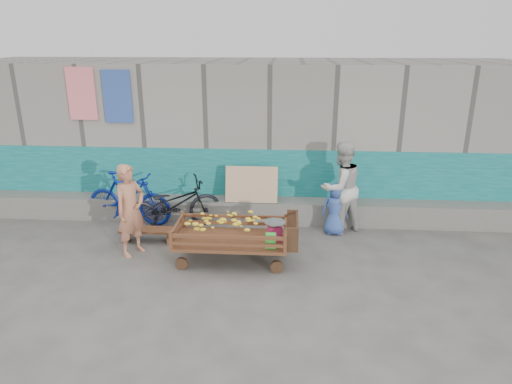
# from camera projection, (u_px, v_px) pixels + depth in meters

# --- Properties ---
(ground) EXTENTS (80.00, 80.00, 0.00)m
(ground) POSITION_uv_depth(u_px,v_px,m) (220.00, 279.00, 6.92)
(ground) COLOR #4D4A46
(ground) RESTS_ON ground
(building_wall) EXTENTS (12.00, 3.50, 3.00)m
(building_wall) POSITION_uv_depth(u_px,v_px,m) (245.00, 131.00, 10.27)
(building_wall) COLOR gray
(building_wall) RESTS_ON ground
(banana_cart) EXTENTS (1.97, 0.90, 0.84)m
(banana_cart) POSITION_uv_depth(u_px,v_px,m) (229.00, 229.00, 7.29)
(banana_cart) COLOR #522E1D
(banana_cart) RESTS_ON ground
(bench) EXTENTS (1.00, 0.30, 0.25)m
(bench) POSITION_uv_depth(u_px,v_px,m) (148.00, 232.00, 8.13)
(bench) COLOR #522E1D
(bench) RESTS_ON ground
(vendor_man) EXTENTS (0.61, 0.68, 1.56)m
(vendor_man) POSITION_uv_depth(u_px,v_px,m) (131.00, 210.00, 7.50)
(vendor_man) COLOR #B77253
(vendor_man) RESTS_ON ground
(woman) EXTENTS (1.06, 1.00, 1.73)m
(woman) POSITION_uv_depth(u_px,v_px,m) (341.00, 187.00, 8.37)
(woman) COLOR silver
(woman) RESTS_ON ground
(child) EXTENTS (0.52, 0.37, 0.98)m
(child) POSITION_uv_depth(u_px,v_px,m) (335.00, 209.00, 8.36)
(child) COLOR #3857A9
(child) RESTS_ON ground
(bicycle_dark) EXTENTS (1.95, 1.37, 0.97)m
(bicycle_dark) POSITION_uv_depth(u_px,v_px,m) (173.00, 205.00, 8.59)
(bicycle_dark) COLOR black
(bicycle_dark) RESTS_ON ground
(bicycle_blue) EXTENTS (1.80, 0.79, 1.05)m
(bicycle_blue) POSITION_uv_depth(u_px,v_px,m) (129.00, 198.00, 8.83)
(bicycle_blue) COLOR navy
(bicycle_blue) RESTS_ON ground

